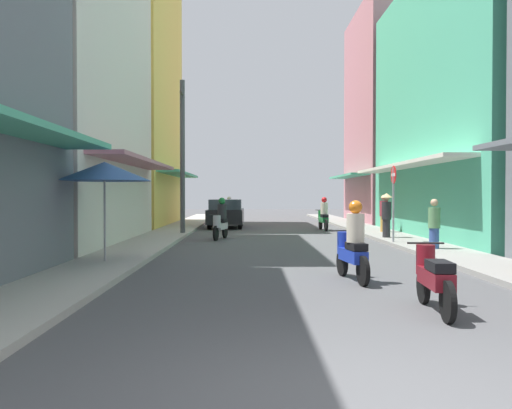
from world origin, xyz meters
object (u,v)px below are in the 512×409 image
parked_car (226,213)px  pedestrian_midway (386,214)px  motorbike_blue (353,245)px  vendor_umbrella (105,171)px  motorbike_maroon (434,277)px  pedestrian_foreground (434,226)px  pedestrian_far (384,215)px  motorbike_white (230,211)px  street_sign_no_entry (393,194)px  motorbike_silver (221,221)px  motorbike_green (323,215)px  utility_pole (183,156)px

parked_car → pedestrian_midway: bearing=-51.0°
motorbike_blue → vendor_umbrella: (-5.44, 2.27, 1.53)m
motorbike_maroon → parked_car: size_ratio=0.44×
pedestrian_foreground → pedestrian_far: bearing=87.5°
motorbike_white → street_sign_no_entry: (5.96, -14.24, 1.01)m
motorbike_blue → pedestrian_foreground: size_ratio=1.15×
motorbike_blue → motorbike_white: bearing=98.5°
parked_car → vendor_umbrella: size_ratio=1.67×
motorbike_maroon → vendor_umbrella: bearing=140.7°
motorbike_silver → pedestrian_midway: size_ratio=1.02×
pedestrian_far → pedestrian_midway: bearing=-102.6°
motorbike_maroon → vendor_umbrella: (-6.08, 4.98, 1.73)m
motorbike_green → pedestrian_midway: bearing=-74.6°
vendor_umbrella → motorbike_white: bearing=83.3°
vendor_umbrella → motorbike_green: bearing=60.7°
motorbike_blue → pedestrian_foreground: (3.37, 5.00, 0.08)m
vendor_umbrella → motorbike_silver: bearing=72.2°
pedestrian_midway → pedestrian_far: pedestrian_midway is taller
motorbike_blue → parked_car: size_ratio=0.44×
parked_car → utility_pole: bearing=-106.7°
pedestrian_foreground → pedestrian_far: pedestrian_far is taller
motorbike_silver → pedestrian_foreground: bearing=-35.4°
motorbike_white → vendor_umbrella: 19.34m
motorbike_green → utility_pole: bearing=-153.7°
motorbike_silver → motorbike_white: bearing=90.4°
motorbike_white → pedestrian_far: pedestrian_far is taller
pedestrian_foreground → utility_pole: 10.72m
motorbike_blue → motorbike_maroon: size_ratio=1.00×
motorbike_blue → motorbike_maroon: 2.79m
parked_car → pedestrian_midway: 9.91m
vendor_umbrella → street_sign_no_entry: street_sign_no_entry is taller
pedestrian_far → pedestrian_foreground: bearing=-92.5°
motorbike_maroon → pedestrian_midway: 11.98m
motorbike_silver → parked_car: size_ratio=0.43×
pedestrian_midway → street_sign_no_entry: 2.01m
motorbike_blue → pedestrian_foreground: 6.03m
parked_car → pedestrian_foreground: size_ratio=2.63×
vendor_umbrella → motorbike_blue: bearing=-22.6°
motorbike_silver → pedestrian_midway: bearing=-5.3°
motorbike_white → motorbike_silver: bearing=-89.6°
motorbike_blue → motorbike_maroon: motorbike_blue is taller
pedestrian_midway → vendor_umbrella: size_ratio=0.71×
motorbike_green → pedestrian_midway: size_ratio=1.04×
pedestrian_midway → vendor_umbrella: (-8.47, -6.76, 1.25)m
motorbike_white → utility_pole: size_ratio=0.28×
motorbike_white → pedestrian_foreground: bearing=-68.2°
parked_car → motorbike_white: bearing=89.7°
motorbike_maroon → pedestrian_far: (3.04, 14.62, 0.34)m
utility_pole → motorbike_maroon: bearing=-69.2°
motorbike_green → pedestrian_far: size_ratio=1.07×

